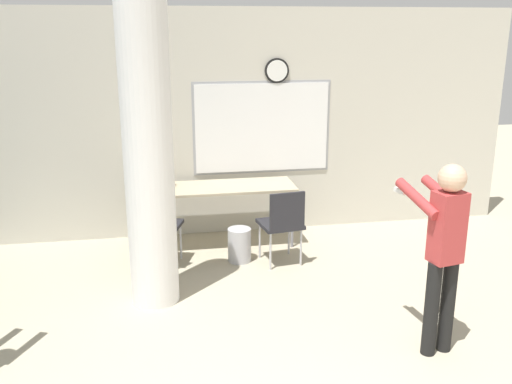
% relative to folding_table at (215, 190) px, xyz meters
% --- Properties ---
extents(wall_back, '(8.00, 0.15, 2.80)m').
position_rel_folding_table_xyz_m(wall_back, '(-0.08, 0.49, 0.71)').
color(wall_back, beige).
rests_on(wall_back, ground_plane).
extents(support_pillar, '(0.46, 0.46, 2.80)m').
position_rel_folding_table_xyz_m(support_pillar, '(-0.75, -1.36, 0.71)').
color(support_pillar, white).
rests_on(support_pillar, ground_plane).
extents(folding_table, '(1.90, 0.63, 0.74)m').
position_rel_folding_table_xyz_m(folding_table, '(0.00, 0.00, 0.00)').
color(folding_table, tan).
rests_on(folding_table, ground_plane).
extents(bottle_on_table, '(0.07, 0.07, 0.25)m').
position_rel_folding_table_xyz_m(bottle_on_table, '(-0.52, 0.11, 0.14)').
color(bottle_on_table, '#4C3319').
rests_on(bottle_on_table, folding_table).
extents(waste_bin, '(0.26, 0.26, 0.39)m').
position_rel_folding_table_xyz_m(waste_bin, '(0.20, -0.56, -0.50)').
color(waste_bin, '#B2B2B7').
rests_on(waste_bin, ground_plane).
extents(chair_table_right, '(0.50, 0.50, 0.87)m').
position_rel_folding_table_xyz_m(chair_table_right, '(0.66, -0.73, -0.18)').
color(chair_table_right, '#232328').
rests_on(chair_table_right, ground_plane).
extents(chair_table_left, '(0.55, 0.55, 0.87)m').
position_rel_folding_table_xyz_m(chair_table_left, '(-0.70, -0.56, -0.18)').
color(chair_table_left, '#232328').
rests_on(chair_table_left, ground_plane).
extents(person_playing_side, '(0.44, 0.62, 1.58)m').
position_rel_folding_table_xyz_m(person_playing_side, '(1.50, -2.69, 0.24)').
color(person_playing_side, black).
rests_on(person_playing_side, ground_plane).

